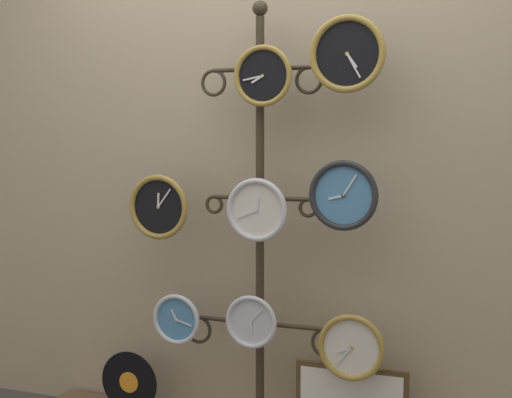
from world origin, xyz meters
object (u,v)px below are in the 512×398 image
clock_middle_center (257,210)px  clock_middle_right (344,195)px  vinyl_record (129,382)px  clock_bottom_center (250,322)px  clock_middle_left (159,207)px  clock_bottom_left (177,319)px  clock_bottom_right (351,347)px  clock_top_right (347,54)px  display_stand (260,313)px  clock_top_center (263,76)px

clock_middle_center → clock_middle_right: clock_middle_right is taller
vinyl_record → clock_bottom_center: bearing=-5.3°
clock_middle_left → clock_bottom_left: clock_middle_left is taller
clock_bottom_left → clock_bottom_right: bearing=0.3°
clock_top_right → display_stand: bearing=166.9°
clock_middle_left → display_stand: bearing=11.4°
vinyl_record → clock_bottom_right: bearing=-2.3°
display_stand → vinyl_record: (-0.65, -0.05, -0.38)m
clock_top_right → clock_middle_left: size_ratio=1.06×
display_stand → clock_middle_right: display_stand is taller
clock_top_right → clock_bottom_center: clock_top_right is taller
clock_middle_center → clock_bottom_left: (-0.39, 0.02, -0.51)m
clock_bottom_right → clock_middle_right: bearing=169.3°
clock_middle_right → clock_bottom_center: (-0.40, -0.02, -0.56)m
display_stand → clock_middle_left: (-0.45, -0.09, 0.47)m
clock_top_center → clock_middle_right: 0.61m
clock_middle_left → clock_bottom_center: 0.66m
clock_middle_left → clock_bottom_center: clock_middle_left is taller
clock_bottom_right → vinyl_record: bearing=177.7°
clock_middle_left → clock_bottom_right: clock_middle_left is taller
vinyl_record → clock_middle_center: bearing=-5.5°
vinyl_record → clock_middle_right: bearing=-2.0°
clock_middle_center → clock_bottom_center: 0.49m
clock_top_center → clock_middle_right: size_ratio=0.90×
clock_top_center → clock_bottom_center: size_ratio=1.11×
clock_top_right → clock_bottom_right: clock_top_right is taller
clock_middle_center → display_stand: bearing=104.1°
clock_middle_center → clock_middle_right: bearing=4.4°
clock_top_right → clock_middle_left: (-0.86, 0.00, -0.65)m
clock_bottom_left → vinyl_record: size_ratio=0.78×
clock_bottom_left → clock_bottom_center: (0.36, -0.01, 0.02)m
clock_middle_center → clock_bottom_center: (-0.03, 0.00, -0.49)m
clock_middle_right → clock_bottom_center: clock_middle_right is taller
clock_middle_right → clock_bottom_right: size_ratio=1.03×
clock_middle_left → clock_bottom_right: bearing=0.1°
clock_top_center → vinyl_record: 1.59m
display_stand → clock_bottom_right: display_stand is taller
clock_top_right → clock_bottom_left: bearing=180.0°
display_stand → clock_middle_center: bearing=-75.9°
display_stand → clock_bottom_right: (0.44, -0.09, -0.09)m
clock_middle_center → clock_bottom_left: bearing=177.7°
clock_middle_left → vinyl_record: clock_middle_left is taller
clock_middle_right → vinyl_record: 1.40m
clock_top_right → clock_middle_center: size_ratio=1.15×
clock_top_center → clock_bottom_center: (-0.05, -0.03, -1.06)m
clock_bottom_center → clock_bottom_right: size_ratio=0.83×
clock_top_right → clock_middle_right: (-0.01, 0.01, -0.57)m
clock_top_right → vinyl_record: clock_top_right is taller
clock_top_center → clock_bottom_left: 1.16m
clock_middle_left → clock_top_right: bearing=-0.3°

